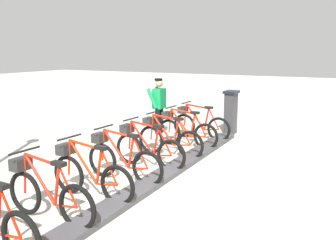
{
  "coord_description": "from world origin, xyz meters",
  "views": [
    {
      "loc": [
        -3.25,
        5.77,
        2.44
      ],
      "look_at": [
        0.5,
        -1.5,
        0.9
      ],
      "focal_mm": 39.75,
      "sensor_mm": 36.0,
      "label": 1
    }
  ],
  "objects_px": {
    "bike_docked_4": "(121,159)",
    "bike_docked_2": "(167,138)",
    "bike_docked_6": "(46,193)",
    "bike_docked_0": "(199,124)",
    "bike_docked_3": "(147,147)",
    "payment_kiosk": "(231,111)",
    "bike_docked_1": "(184,130)",
    "worker_near_rack": "(159,105)",
    "bike_docked_5": "(88,173)"
  },
  "relations": [
    {
      "from": "bike_docked_6",
      "to": "worker_near_rack",
      "type": "bearing_deg",
      "value": -78.35
    },
    {
      "from": "bike_docked_3",
      "to": "bike_docked_6",
      "type": "xyz_separation_m",
      "value": [
        0.0,
        2.85,
        0.0
      ]
    },
    {
      "from": "bike_docked_1",
      "to": "bike_docked_2",
      "type": "bearing_deg",
      "value": 90.0
    },
    {
      "from": "bike_docked_5",
      "to": "bike_docked_1",
      "type": "bearing_deg",
      "value": -90.0
    },
    {
      "from": "bike_docked_3",
      "to": "payment_kiosk",
      "type": "bearing_deg",
      "value": -98.33
    },
    {
      "from": "payment_kiosk",
      "to": "bike_docked_4",
      "type": "relative_size",
      "value": 0.74
    },
    {
      "from": "bike_docked_6",
      "to": "bike_docked_3",
      "type": "bearing_deg",
      "value": -90.0
    },
    {
      "from": "bike_docked_4",
      "to": "bike_docked_5",
      "type": "xyz_separation_m",
      "value": [
        0.0,
        0.95,
        0.0
      ]
    },
    {
      "from": "bike_docked_3",
      "to": "bike_docked_5",
      "type": "height_order",
      "value": "same"
    },
    {
      "from": "bike_docked_4",
      "to": "bike_docked_2",
      "type": "bearing_deg",
      "value": -90.0
    },
    {
      "from": "bike_docked_0",
      "to": "bike_docked_5",
      "type": "relative_size",
      "value": 1.0
    },
    {
      "from": "bike_docked_1",
      "to": "bike_docked_2",
      "type": "xyz_separation_m",
      "value": [
        0.0,
        0.95,
        0.0
      ]
    },
    {
      "from": "bike_docked_0",
      "to": "bike_docked_6",
      "type": "bearing_deg",
      "value": 90.0
    },
    {
      "from": "bike_docked_2",
      "to": "bike_docked_5",
      "type": "xyz_separation_m",
      "value": [
        0.0,
        2.85,
        0.0
      ]
    },
    {
      "from": "bike_docked_4",
      "to": "payment_kiosk",
      "type": "bearing_deg",
      "value": -96.72
    },
    {
      "from": "payment_kiosk",
      "to": "bike_docked_3",
      "type": "bearing_deg",
      "value": 81.67
    },
    {
      "from": "payment_kiosk",
      "to": "bike_docked_6",
      "type": "height_order",
      "value": "payment_kiosk"
    },
    {
      "from": "bike_docked_1",
      "to": "bike_docked_6",
      "type": "xyz_separation_m",
      "value": [
        0.0,
        4.74,
        0.0
      ]
    },
    {
      "from": "bike_docked_2",
      "to": "bike_docked_5",
      "type": "relative_size",
      "value": 1.0
    },
    {
      "from": "bike_docked_2",
      "to": "bike_docked_6",
      "type": "distance_m",
      "value": 3.79
    },
    {
      "from": "payment_kiosk",
      "to": "bike_docked_2",
      "type": "bearing_deg",
      "value": 79.06
    },
    {
      "from": "bike_docked_0",
      "to": "bike_docked_2",
      "type": "xyz_separation_m",
      "value": [
        0.0,
        1.9,
        0.0
      ]
    },
    {
      "from": "payment_kiosk",
      "to": "bike_docked_5",
      "type": "distance_m",
      "value": 5.84
    },
    {
      "from": "bike_docked_1",
      "to": "worker_near_rack",
      "type": "height_order",
      "value": "worker_near_rack"
    },
    {
      "from": "payment_kiosk",
      "to": "bike_docked_6",
      "type": "xyz_separation_m",
      "value": [
        0.57,
        6.75,
        -0.24
      ]
    },
    {
      "from": "bike_docked_6",
      "to": "bike_docked_1",
      "type": "bearing_deg",
      "value": -90.0
    },
    {
      "from": "payment_kiosk",
      "to": "bike_docked_0",
      "type": "bearing_deg",
      "value": 61.64
    },
    {
      "from": "payment_kiosk",
      "to": "bike_docked_1",
      "type": "xyz_separation_m",
      "value": [
        0.57,
        2.01,
        -0.24
      ]
    },
    {
      "from": "payment_kiosk",
      "to": "bike_docked_3",
      "type": "relative_size",
      "value": 0.74
    },
    {
      "from": "bike_docked_4",
      "to": "bike_docked_1",
      "type": "bearing_deg",
      "value": -90.0
    },
    {
      "from": "bike_docked_3",
      "to": "worker_near_rack",
      "type": "bearing_deg",
      "value": -66.66
    },
    {
      "from": "payment_kiosk",
      "to": "bike_docked_6",
      "type": "distance_m",
      "value": 6.78
    },
    {
      "from": "payment_kiosk",
      "to": "bike_docked_5",
      "type": "xyz_separation_m",
      "value": [
        0.57,
        5.8,
        -0.24
      ]
    },
    {
      "from": "bike_docked_4",
      "to": "bike_docked_6",
      "type": "xyz_separation_m",
      "value": [
        0.0,
        1.9,
        0.0
      ]
    },
    {
      "from": "bike_docked_0",
      "to": "worker_near_rack",
      "type": "height_order",
      "value": "worker_near_rack"
    },
    {
      "from": "bike_docked_0",
      "to": "bike_docked_3",
      "type": "relative_size",
      "value": 1.0
    },
    {
      "from": "bike_docked_3",
      "to": "bike_docked_6",
      "type": "relative_size",
      "value": 1.0
    },
    {
      "from": "bike_docked_0",
      "to": "bike_docked_4",
      "type": "bearing_deg",
      "value": 90.0
    },
    {
      "from": "payment_kiosk",
      "to": "worker_near_rack",
      "type": "relative_size",
      "value": 0.77
    },
    {
      "from": "payment_kiosk",
      "to": "worker_near_rack",
      "type": "bearing_deg",
      "value": 37.49
    },
    {
      "from": "bike_docked_1",
      "to": "bike_docked_4",
      "type": "height_order",
      "value": "same"
    },
    {
      "from": "bike_docked_2",
      "to": "bike_docked_4",
      "type": "xyz_separation_m",
      "value": [
        0.0,
        1.9,
        0.0
      ]
    },
    {
      "from": "bike_docked_3",
      "to": "worker_near_rack",
      "type": "height_order",
      "value": "worker_near_rack"
    },
    {
      "from": "payment_kiosk",
      "to": "bike_docked_4",
      "type": "xyz_separation_m",
      "value": [
        0.57,
        4.85,
        -0.24
      ]
    },
    {
      "from": "bike_docked_5",
      "to": "worker_near_rack",
      "type": "bearing_deg",
      "value": -75.98
    },
    {
      "from": "bike_docked_0",
      "to": "worker_near_rack",
      "type": "bearing_deg",
      "value": 12.14
    },
    {
      "from": "bike_docked_2",
      "to": "bike_docked_3",
      "type": "bearing_deg",
      "value": 90.0
    },
    {
      "from": "bike_docked_0",
      "to": "payment_kiosk",
      "type": "bearing_deg",
      "value": -118.36
    },
    {
      "from": "bike_docked_1",
      "to": "bike_docked_2",
      "type": "height_order",
      "value": "same"
    },
    {
      "from": "bike_docked_0",
      "to": "bike_docked_4",
      "type": "xyz_separation_m",
      "value": [
        0.0,
        3.79,
        0.0
      ]
    }
  ]
}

